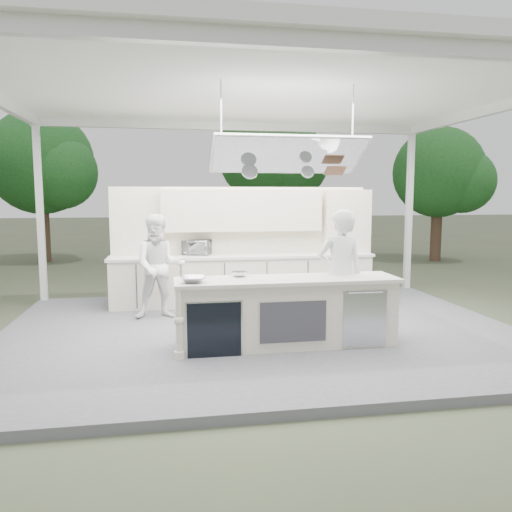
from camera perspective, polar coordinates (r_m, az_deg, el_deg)
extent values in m
plane|color=#454C34|center=(7.97, 0.59, -9.13)|extent=(90.00, 90.00, 0.00)
cube|color=slate|center=(7.96, 0.59, -8.72)|extent=(8.00, 6.00, 0.12)
cube|color=white|center=(11.71, 17.08, 4.88)|extent=(0.12, 0.12, 3.70)
cube|color=white|center=(10.73, -23.45, 4.46)|extent=(0.12, 0.12, 3.70)
cube|color=white|center=(7.82, 0.63, 18.54)|extent=(8.20, 6.20, 0.16)
cube|color=white|center=(5.04, 7.18, 23.17)|extent=(8.00, 0.12, 0.16)
cube|color=white|center=(10.62, -2.32, 14.58)|extent=(8.00, 0.12, 0.16)
cube|color=white|center=(9.32, 25.85, 14.99)|extent=(0.12, 6.00, 0.16)
cube|color=white|center=(6.84, 3.70, 11.48)|extent=(2.00, 0.71, 0.43)
cube|color=white|center=(6.84, 3.70, 11.48)|extent=(2.06, 0.76, 0.46)
cylinder|color=white|center=(6.75, -4.00, 15.60)|extent=(0.02, 0.02, 0.95)
cylinder|color=white|center=(7.16, 11.00, 14.99)|extent=(0.02, 0.02, 0.95)
cylinder|color=silver|center=(6.88, -0.72, 9.63)|extent=(0.22, 0.14, 0.21)
cylinder|color=silver|center=(7.00, 5.91, 9.55)|extent=(0.18, 0.12, 0.18)
cube|color=brown|center=(7.14, 9.00, 9.61)|extent=(0.28, 0.18, 0.12)
cube|color=white|center=(7.02, 3.56, -6.57)|extent=(3.00, 0.70, 0.90)
cube|color=beige|center=(6.92, 3.59, -2.74)|extent=(3.10, 0.78, 0.05)
cylinder|color=white|center=(6.49, -8.81, -7.66)|extent=(0.11, 0.11, 0.92)
cube|color=black|center=(6.53, -4.80, -8.41)|extent=(0.70, 0.04, 0.72)
cube|color=silver|center=(6.53, -4.79, -8.42)|extent=(0.74, 0.03, 0.72)
cube|color=#39383D|center=(6.69, 4.28, -7.52)|extent=(0.90, 0.02, 0.55)
cube|color=silver|center=(6.99, 12.31, -7.02)|extent=(0.62, 0.02, 0.78)
cube|color=white|center=(9.67, -1.45, -2.81)|extent=(5.00, 0.65, 0.90)
cube|color=beige|center=(9.61, -1.46, -0.01)|extent=(5.08, 0.72, 0.05)
cube|color=white|center=(9.88, -1.72, 1.35)|extent=(5.00, 0.10, 2.25)
cube|color=white|center=(9.71, -1.62, 5.24)|extent=(3.10, 0.38, 0.80)
cube|color=white|center=(10.19, 10.22, 3.81)|extent=(0.90, 0.45, 1.30)
cube|color=brown|center=(10.19, 10.22, 3.81)|extent=(0.84, 0.40, 0.03)
cylinder|color=silver|center=(10.06, 9.89, 0.69)|extent=(0.20, 0.20, 0.12)
cylinder|color=black|center=(10.05, 9.91, 1.60)|extent=(0.17, 0.17, 0.20)
cylinder|color=black|center=(10.19, 11.74, 0.67)|extent=(0.16, 0.16, 0.10)
cone|color=black|center=(10.17, 11.77, 1.62)|extent=(0.14, 0.14, 0.24)
cylinder|color=#493224|center=(18.04, -23.04, 2.70)|extent=(0.36, 0.36, 2.10)
sphere|color=#245F23|center=(18.04, -23.38, 9.81)|extent=(3.40, 3.40, 3.40)
sphere|color=#245F23|center=(17.38, -21.51, 8.91)|extent=(2.38, 2.38, 2.38)
cylinder|color=#493224|center=(19.94, 1.39, 4.11)|extent=(0.36, 0.36, 2.45)
sphere|color=#245F23|center=(19.99, 1.42, 11.65)|extent=(4.00, 4.00, 4.00)
sphere|color=#245F23|center=(19.55, 4.10, 10.56)|extent=(2.80, 2.80, 2.80)
cylinder|color=#493224|center=(17.94, 19.88, 2.54)|extent=(0.36, 0.36, 1.92)
sphere|color=#245F23|center=(17.92, 20.15, 8.97)|extent=(3.00, 3.00, 3.00)
sphere|color=#245F23|center=(17.83, 22.52, 7.92)|extent=(2.10, 2.10, 2.10)
imported|color=white|center=(7.34, 9.57, -2.10)|extent=(0.70, 0.47, 1.89)
imported|color=white|center=(8.62, -10.97, -1.18)|extent=(0.90, 0.72, 1.78)
imported|color=silver|center=(9.68, -6.79, 0.99)|extent=(0.60, 0.50, 0.28)
imported|color=#B5B7BD|center=(6.60, -7.19, -2.68)|extent=(0.40, 0.40, 0.08)
imported|color=silver|center=(7.04, -1.90, -2.07)|extent=(0.29, 0.29, 0.07)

